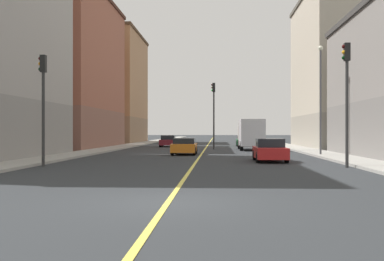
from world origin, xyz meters
name	(u,v)px	position (x,y,z in m)	size (l,w,h in m)	color
ground_plane	(168,203)	(0.00, 0.00, 0.00)	(400.00, 400.00, 0.00)	#2B2E31
sidewalk_left	(282,145)	(9.50, 49.00, 0.07)	(2.55, 168.00, 0.15)	#9E9B93
sidewalk_right	(134,145)	(-9.50, 49.00, 0.07)	(2.55, 168.00, 0.15)	#9E9B93
lane_center_stripe	(208,145)	(0.00, 49.00, 0.01)	(0.16, 154.00, 0.01)	#E5D14C
building_left_mid	(347,71)	(15.63, 41.51, 8.47)	(10.01, 17.77, 16.92)	#9D9688
building_right_midblock	(63,72)	(-15.63, 39.16, 8.34)	(10.01, 20.11, 16.67)	brown
building_right_distant	(109,88)	(-15.63, 61.21, 8.46)	(10.01, 17.20, 16.91)	#8F6B4F
traffic_light_left_near	(347,87)	(7.81, 12.20, 4.06)	(0.40, 0.32, 6.30)	#2D2D2D
traffic_light_right_near	(43,94)	(-7.84, 12.20, 3.79)	(0.40, 0.32, 5.83)	#2D2D2D
traffic_light_median_far	(214,107)	(0.89, 35.82, 4.28)	(0.40, 0.32, 6.69)	#2D2D2D
street_lamp_left_near	(321,89)	(8.82, 23.10, 4.91)	(0.36, 0.36, 7.96)	#4C4C51
car_maroon	(168,141)	(-4.53, 43.73, 0.65)	(1.90, 4.52, 1.34)	maroon
car_red	(270,151)	(4.45, 16.84, 0.66)	(1.87, 4.34, 1.39)	red
car_orange	(184,146)	(-1.31, 25.08, 0.65)	(1.91, 4.26, 1.30)	orange
car_green	(244,141)	(4.54, 46.29, 0.64)	(2.02, 4.58, 1.27)	#1E6B38
box_truck	(251,134)	(4.52, 34.40, 1.59)	(2.32, 7.27, 2.94)	beige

